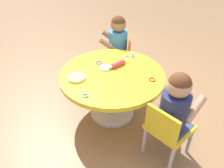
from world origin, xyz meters
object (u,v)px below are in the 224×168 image
object	(u,v)px
craft_table	(112,83)
rolling_pin	(118,64)
child_chair_left	(167,129)
seated_child_left	(175,104)
craft_scissors	(130,56)
child_chair_right	(121,56)
seated_child_right	(118,38)

from	to	relation	value
craft_table	rolling_pin	world-z (taller)	rolling_pin
child_chair_left	rolling_pin	bearing A→B (deg)	15.97
child_chair_left	seated_child_left	bearing A→B (deg)	-61.33
seated_child_left	craft_scissors	distance (m)	0.84
seated_child_left	rolling_pin	bearing A→B (deg)	19.09
rolling_pin	seated_child_left	bearing A→B (deg)	-160.91
seated_child_left	rolling_pin	xyz separation A→B (m)	(0.68, 0.23, -0.02)
child_chair_right	rolling_pin	xyz separation A→B (m)	(-0.50, 0.18, 0.20)
child_chair_left	seated_child_right	world-z (taller)	seated_child_right
rolling_pin	craft_table	bearing A→B (deg)	140.19
craft_scissors	child_chair_left	bearing A→B (deg)	-178.46
craft_table	seated_child_left	xyz separation A→B (m)	(-0.57, -0.32, 0.15)
seated_child_right	rolling_pin	size ratio (longest dim) A/B	2.36
child_chair_left	seated_child_right	xyz separation A→B (m)	(1.21, 0.06, 0.23)
craft_table	child_chair_left	size ratio (longest dim) A/B	1.78
rolling_pin	craft_scissors	xyz separation A→B (m)	(0.16, -0.18, -0.02)
child_chair_right	craft_scissors	world-z (taller)	child_chair_right
craft_table	seated_child_right	world-z (taller)	seated_child_right
craft_table	child_chair_left	bearing A→B (deg)	-154.36
seated_child_left	child_chair_right	distance (m)	1.20
child_chair_right	rolling_pin	size ratio (longest dim) A/B	2.49
seated_child_left	craft_table	bearing A→B (deg)	29.12
craft_table	craft_scissors	bearing A→B (deg)	-45.18
child_chair_right	craft_scissors	distance (m)	0.39
child_chair_right	rolling_pin	bearing A→B (deg)	160.38
craft_table	craft_scissors	size ratio (longest dim) A/B	6.84
seated_child_left	seated_child_right	world-z (taller)	same
child_chair_right	craft_table	bearing A→B (deg)	156.36
child_chair_left	seated_child_left	world-z (taller)	seated_child_left
child_chair_left	rolling_pin	world-z (taller)	same
seated_child_right	craft_scissors	xyz separation A→B (m)	(-0.36, -0.04, -0.04)
seated_child_right	child_chair_left	bearing A→B (deg)	-177.24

